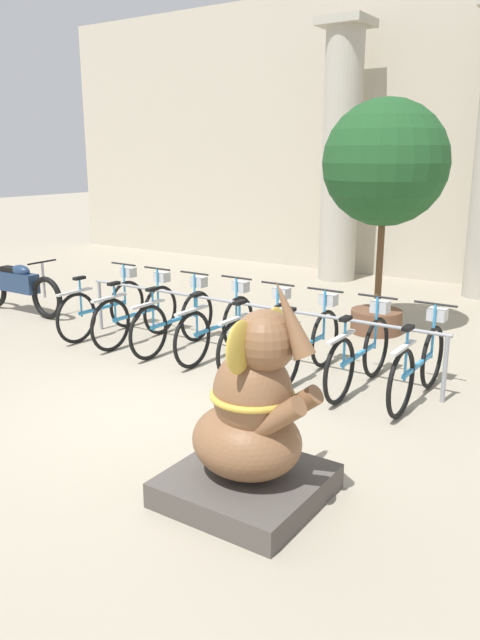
# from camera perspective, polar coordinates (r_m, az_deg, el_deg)

# --- Properties ---
(ground_plane) EXTENTS (60.00, 60.00, 0.00)m
(ground_plane) POSITION_cam_1_polar(r_m,az_deg,el_deg) (6.63, -8.03, -8.28)
(ground_plane) COLOR #9E937F
(building_facade) EXTENTS (20.00, 0.20, 6.00)m
(building_facade) POSITION_cam_1_polar(r_m,az_deg,el_deg) (13.74, 17.11, 15.97)
(building_facade) COLOR #BCB29E
(building_facade) RESTS_ON ground_plane
(column_left) EXTENTS (0.96, 0.96, 5.16)m
(column_left) POSITION_cam_1_polar(r_m,az_deg,el_deg) (13.35, 9.22, 14.85)
(column_left) COLOR #ADA899
(column_left) RESTS_ON ground_plane
(bike_rack) EXTENTS (5.30, 0.05, 0.77)m
(bike_rack) POSITION_cam_1_polar(r_m,az_deg,el_deg) (7.99, 0.23, 0.71)
(bike_rack) COLOR gray
(bike_rack) RESTS_ON ground_plane
(bicycle_0) EXTENTS (0.48, 1.74, 1.01)m
(bicycle_0) POSITION_cam_1_polar(r_m,az_deg,el_deg) (9.41, -12.30, 1.20)
(bicycle_0) COLOR black
(bicycle_0) RESTS_ON ground_plane
(bicycle_1) EXTENTS (0.48, 1.74, 1.01)m
(bicycle_1) POSITION_cam_1_polar(r_m,az_deg,el_deg) (8.95, -9.31, 0.64)
(bicycle_1) COLOR black
(bicycle_1) RESTS_ON ground_plane
(bicycle_2) EXTENTS (0.48, 1.74, 1.01)m
(bicycle_2) POSITION_cam_1_polar(r_m,az_deg,el_deg) (8.52, -5.94, 0.05)
(bicycle_2) COLOR black
(bicycle_2) RESTS_ON ground_plane
(bicycle_3) EXTENTS (0.48, 1.74, 1.01)m
(bicycle_3) POSITION_cam_1_polar(r_m,az_deg,el_deg) (8.17, -2.05, -0.54)
(bicycle_3) COLOR black
(bicycle_3) RESTS_ON ground_plane
(bicycle_4) EXTENTS (0.48, 1.74, 1.01)m
(bicycle_4) POSITION_cam_1_polar(r_m,az_deg,el_deg) (7.77, 1.77, -1.36)
(bicycle_4) COLOR black
(bicycle_4) RESTS_ON ground_plane
(bicycle_5) EXTENTS (0.48, 1.74, 1.01)m
(bicycle_5) POSITION_cam_1_polar(r_m,az_deg,el_deg) (7.45, 6.15, -2.16)
(bicycle_5) COLOR black
(bicycle_5) RESTS_ON ground_plane
(bicycle_6) EXTENTS (0.48, 1.74, 1.01)m
(bicycle_6) POSITION_cam_1_polar(r_m,az_deg,el_deg) (7.18, 10.92, -2.99)
(bicycle_6) COLOR black
(bicycle_6) RESTS_ON ground_plane
(bicycle_7) EXTENTS (0.48, 1.74, 1.01)m
(bicycle_7) POSITION_cam_1_polar(r_m,az_deg,el_deg) (6.98, 16.04, -3.86)
(bicycle_7) COLOR black
(bicycle_7) RESTS_ON ground_plane
(elephant_statue) EXTENTS (1.13, 1.13, 1.79)m
(elephant_statue) POSITION_cam_1_polar(r_m,az_deg,el_deg) (4.77, 1.04, -9.79)
(elephant_statue) COLOR #4C4742
(elephant_statue) RESTS_ON ground_plane
(motorcycle) EXTENTS (2.12, 0.55, 0.94)m
(motorcycle) POSITION_cam_1_polar(r_m,az_deg,el_deg) (11.07, -19.58, 2.94)
(motorcycle) COLOR black
(motorcycle) RESTS_ON ground_plane
(potted_tree) EXTENTS (1.78, 1.78, 3.37)m
(potted_tree) POSITION_cam_1_polar(r_m,az_deg,el_deg) (9.27, 13.12, 13.32)
(potted_tree) COLOR brown
(potted_tree) RESTS_ON ground_plane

